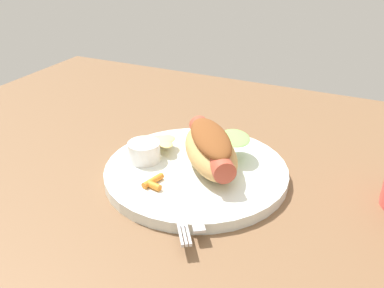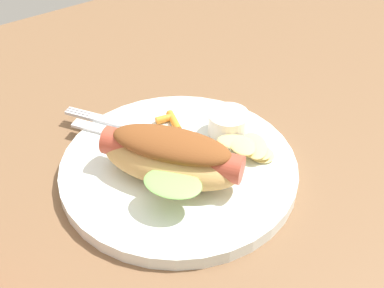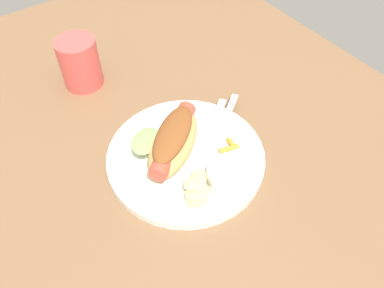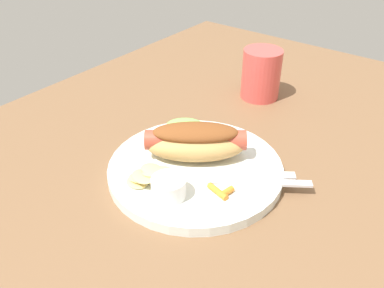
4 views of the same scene
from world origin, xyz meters
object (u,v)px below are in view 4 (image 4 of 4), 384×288
object	(u,v)px
hot_dog	(195,141)
chips_pile	(146,176)
carrot_garnish	(221,192)
plate	(195,169)
sauce_ramekin	(170,188)
drinking_cup	(261,74)
knife	(244,174)
fork	(254,182)

from	to	relation	value
hot_dog	chips_pile	distance (cm)	9.57
chips_pile	carrot_garnish	distance (cm)	10.93
hot_dog	chips_pile	xyz separation A→B (cm)	(-9.22, 1.82, -1.80)
plate	chips_pile	xyz separation A→B (cm)	(-7.53, 3.15, 1.94)
sauce_ramekin	chips_pile	distance (cm)	4.80
plate	drinking_cup	size ratio (longest dim) A/B	2.66
plate	knife	xyz separation A→B (cm)	(2.38, -7.19, 0.98)
knife	carrot_garnish	size ratio (longest dim) A/B	4.09
fork	carrot_garnish	distance (cm)	5.38
plate	carrot_garnish	distance (cm)	7.67
knife	chips_pile	world-z (taller)	chips_pile
plate	fork	size ratio (longest dim) A/B	1.94
knife	carrot_garnish	world-z (taller)	carrot_garnish
hot_dog	fork	xyz separation A→B (cm)	(-0.07, -10.59, -2.74)
plate	chips_pile	world-z (taller)	chips_pile
carrot_garnish	sauce_ramekin	bearing A→B (deg)	131.64
sauce_ramekin	fork	bearing A→B (deg)	-38.87
hot_dog	knife	xyz separation A→B (cm)	(0.69, -8.52, -2.76)
plate	fork	bearing A→B (deg)	-80.06
hot_dog	carrot_garnish	world-z (taller)	hot_dog
knife	sauce_ramekin	bearing A→B (deg)	-153.37
fork	carrot_garnish	size ratio (longest dim) A/B	3.77
sauce_ramekin	carrot_garnish	world-z (taller)	sauce_ramekin
sauce_ramekin	knife	size ratio (longest dim) A/B	0.32
chips_pile	drinking_cup	size ratio (longest dim) A/B	0.63
hot_dog	drinking_cup	bearing A→B (deg)	60.75
knife	plate	bearing A→B (deg)	163.53
sauce_ramekin	knife	bearing A→B (deg)	-28.55
plate	knife	world-z (taller)	knife
plate	sauce_ramekin	world-z (taller)	sauce_ramekin
knife	chips_pile	distance (cm)	14.36
fork	carrot_garnish	world-z (taller)	carrot_garnish
carrot_garnish	drinking_cup	size ratio (longest dim) A/B	0.36
sauce_ramekin	chips_pile	size ratio (longest dim) A/B	0.76
sauce_ramekin	fork	distance (cm)	12.21
sauce_ramekin	carrot_garnish	size ratio (longest dim) A/B	1.32
carrot_garnish	fork	bearing A→B (deg)	-26.47
hot_dog	knife	bearing A→B (deg)	-32.73
knife	fork	bearing A→B (deg)	-55.11
hot_dog	carrot_garnish	xyz separation A→B (cm)	(-4.88, -8.19, -2.49)
plate	hot_dog	bearing A→B (deg)	38.26
plate	fork	world-z (taller)	fork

